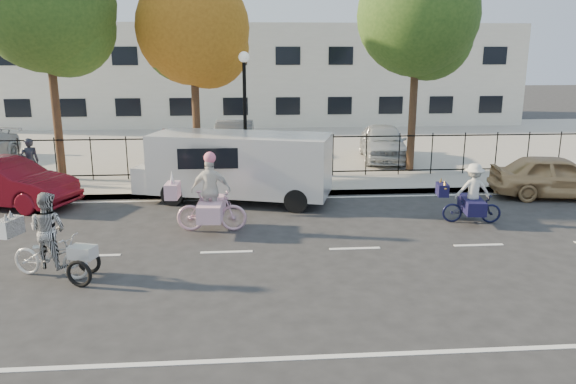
{
  "coord_description": "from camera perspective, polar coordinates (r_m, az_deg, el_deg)",
  "views": [
    {
      "loc": [
        0.46,
        -12.27,
        4.54
      ],
      "look_at": [
        1.52,
        1.2,
        1.1
      ],
      "focal_mm": 35.0,
      "sensor_mm": 36.0,
      "label": 1
    }
  ],
  "objects": [
    {
      "name": "road_markings",
      "position": [
        13.09,
        -6.27,
        -6.08
      ],
      "size": [
        60.0,
        9.52,
        0.01
      ],
      "primitive_type": null,
      "color": "silver",
      "rests_on": "ground"
    },
    {
      "name": "tree_west",
      "position": [
        20.71,
        -22.95,
        16.68
      ],
      "size": [
        4.51,
        4.51,
        8.28
      ],
      "color": "#442D1D",
      "rests_on": "ground"
    },
    {
      "name": "street_sign",
      "position": [
        19.46,
        -11.3,
        4.77
      ],
      "size": [
        0.85,
        0.06,
        1.8
      ],
      "color": "black",
      "rests_on": "sidewalk"
    },
    {
      "name": "iron_fence",
      "position": [
        19.81,
        -5.77,
        3.62
      ],
      "size": [
        58.0,
        0.06,
        1.5
      ],
      "primitive_type": null,
      "color": "black",
      "rests_on": "sidewalk"
    },
    {
      "name": "tree_mid",
      "position": [
        20.6,
        -9.22,
        15.57
      ],
      "size": [
        3.95,
        3.95,
        7.24
      ],
      "color": "#442D1D",
      "rests_on": "ground"
    },
    {
      "name": "parking_lot",
      "position": [
        27.64,
        -5.42,
        4.91
      ],
      "size": [
        60.0,
        15.6,
        0.15
      ],
      "primitive_type": "cube",
      "color": "#A8A399",
      "rests_on": "ground"
    },
    {
      "name": "lot_car_c",
      "position": [
        23.78,
        -5.48,
        5.36
      ],
      "size": [
        1.76,
        4.51,
        1.46
      ],
      "primitive_type": "imported",
      "rotation": [
        0.0,
        0.0,
        -0.05
      ],
      "color": "#484B4F",
      "rests_on": "parking_lot"
    },
    {
      "name": "building",
      "position": [
        37.31,
        -5.32,
        11.85
      ],
      "size": [
        34.0,
        10.0,
        6.0
      ],
      "primitive_type": "cube",
      "color": "silver",
      "rests_on": "ground"
    },
    {
      "name": "gold_sedan",
      "position": [
        19.52,
        25.63,
        1.44
      ],
      "size": [
        4.19,
        2.22,
        1.36
      ],
      "primitive_type": "imported",
      "rotation": [
        0.0,
        0.0,
        1.41
      ],
      "color": "tan",
      "rests_on": "ground"
    },
    {
      "name": "curb",
      "position": [
        17.89,
        -5.83,
        -0.25
      ],
      "size": [
        60.0,
        0.1,
        0.15
      ],
      "primitive_type": "cube",
      "color": "#A8A399",
      "rests_on": "ground"
    },
    {
      "name": "white_van",
      "position": [
        17.11,
        -5.17,
        2.79
      ],
      "size": [
        6.27,
        3.38,
        2.08
      ],
      "rotation": [
        0.0,
        0.0,
        -0.28
      ],
      "color": "silver",
      "rests_on": "ground"
    },
    {
      "name": "red_sedan",
      "position": [
        18.6,
        -26.79,
        0.84
      ],
      "size": [
        4.56,
        2.9,
        1.42
      ],
      "primitive_type": "imported",
      "rotation": [
        0.0,
        0.0,
        1.22
      ],
      "color": "#600B16",
      "rests_on": "ground"
    },
    {
      "name": "sidewalk",
      "position": [
        18.91,
        -5.77,
        0.55
      ],
      "size": [
        60.0,
        2.2,
        0.15
      ],
      "primitive_type": "cube",
      "color": "#A8A399",
      "rests_on": "ground"
    },
    {
      "name": "lamppost",
      "position": [
        19.13,
        -4.44,
        9.95
      ],
      "size": [
        0.36,
        0.36,
        4.33
      ],
      "color": "black",
      "rests_on": "sidewalk"
    },
    {
      "name": "pedestrian",
      "position": [
        20.46,
        -24.73,
        2.82
      ],
      "size": [
        0.69,
        0.61,
        1.58
      ],
      "primitive_type": "imported",
      "rotation": [
        0.0,
        0.0,
        3.63
      ],
      "color": "black",
      "rests_on": "sidewalk"
    },
    {
      "name": "zebra_trike",
      "position": [
        12.41,
        -23.06,
        -4.95
      ],
      "size": [
        2.09,
        1.3,
        1.8
      ],
      "rotation": [
        0.0,
        0.0,
        1.25
      ],
      "color": "silver",
      "rests_on": "ground"
    },
    {
      "name": "tree_east",
      "position": [
        21.17,
        13.36,
        16.52
      ],
      "size": [
        4.29,
        4.29,
        7.86
      ],
      "color": "#442D1D",
      "rests_on": "ground"
    },
    {
      "name": "bull_bike",
      "position": [
        15.8,
        18.13,
        -0.7
      ],
      "size": [
        1.78,
        1.23,
        1.62
      ],
      "rotation": [
        0.0,
        0.0,
        1.43
      ],
      "color": "black",
      "rests_on": "ground"
    },
    {
      "name": "ground",
      "position": [
        13.09,
        -6.27,
        -6.1
      ],
      "size": [
        120.0,
        120.0,
        0.0
      ],
      "primitive_type": "plane",
      "color": "#333334"
    },
    {
      "name": "unicorn_bike",
      "position": [
        14.41,
        -7.94,
        -1.04
      ],
      "size": [
        2.06,
        1.44,
        2.07
      ],
      "rotation": [
        0.0,
        0.0,
        1.5
      ],
      "color": "#D8A4BE",
      "rests_on": "ground"
    },
    {
      "name": "lot_car_d",
      "position": [
        23.27,
        9.65,
        5.02
      ],
      "size": [
        2.24,
        4.45,
        1.45
      ],
      "primitive_type": "imported",
      "rotation": [
        0.0,
        0.0,
        -0.13
      ],
      "color": "#B4B9BD",
      "rests_on": "parking_lot"
    }
  ]
}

